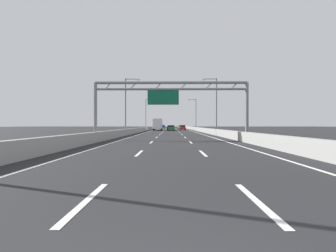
# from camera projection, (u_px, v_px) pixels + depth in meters

# --- Properties ---
(ground_plane) EXTENTS (260.00, 260.00, 0.00)m
(ground_plane) POSITION_uv_depth(u_px,v_px,m) (171.00, 129.00, 101.87)
(ground_plane) COLOR #262628
(lane_dash_left_0) EXTENTS (0.16, 3.00, 0.01)m
(lane_dash_left_0) POSITION_uv_depth(u_px,v_px,m) (87.00, 201.00, 5.40)
(lane_dash_left_0) COLOR white
(lane_dash_left_0) RESTS_ON ground_plane
(lane_dash_left_1) EXTENTS (0.16, 3.00, 0.01)m
(lane_dash_left_1) POSITION_uv_depth(u_px,v_px,m) (139.00, 153.00, 14.40)
(lane_dash_left_1) COLOR white
(lane_dash_left_1) RESTS_ON ground_plane
(lane_dash_left_2) EXTENTS (0.16, 3.00, 0.01)m
(lane_dash_left_2) POSITION_uv_depth(u_px,v_px,m) (151.00, 142.00, 23.40)
(lane_dash_left_2) COLOR white
(lane_dash_left_2) RESTS_ON ground_plane
(lane_dash_left_3) EXTENTS (0.16, 3.00, 0.01)m
(lane_dash_left_3) POSITION_uv_depth(u_px,v_px,m) (157.00, 137.00, 32.40)
(lane_dash_left_3) COLOR white
(lane_dash_left_3) RESTS_ON ground_plane
(lane_dash_left_4) EXTENTS (0.16, 3.00, 0.01)m
(lane_dash_left_4) POSITION_uv_depth(u_px,v_px,m) (160.00, 135.00, 41.40)
(lane_dash_left_4) COLOR white
(lane_dash_left_4) RESTS_ON ground_plane
(lane_dash_left_5) EXTENTS (0.16, 3.00, 0.01)m
(lane_dash_left_5) POSITION_uv_depth(u_px,v_px,m) (162.00, 133.00, 50.39)
(lane_dash_left_5) COLOR white
(lane_dash_left_5) RESTS_ON ground_plane
(lane_dash_left_6) EXTENTS (0.16, 3.00, 0.01)m
(lane_dash_left_6) POSITION_uv_depth(u_px,v_px,m) (163.00, 132.00, 59.39)
(lane_dash_left_6) COLOR white
(lane_dash_left_6) RESTS_ON ground_plane
(lane_dash_left_7) EXTENTS (0.16, 3.00, 0.01)m
(lane_dash_left_7) POSITION_uv_depth(u_px,v_px,m) (164.00, 131.00, 68.39)
(lane_dash_left_7) COLOR white
(lane_dash_left_7) RESTS_ON ground_plane
(lane_dash_left_8) EXTENTS (0.16, 3.00, 0.01)m
(lane_dash_left_8) POSITION_uv_depth(u_px,v_px,m) (165.00, 130.00, 77.39)
(lane_dash_left_8) COLOR white
(lane_dash_left_8) RESTS_ON ground_plane
(lane_dash_left_9) EXTENTS (0.16, 3.00, 0.01)m
(lane_dash_left_9) POSITION_uv_depth(u_px,v_px,m) (166.00, 129.00, 86.39)
(lane_dash_left_9) COLOR white
(lane_dash_left_9) RESTS_ON ground_plane
(lane_dash_left_10) EXTENTS (0.16, 3.00, 0.01)m
(lane_dash_left_10) POSITION_uv_depth(u_px,v_px,m) (166.00, 129.00, 95.39)
(lane_dash_left_10) COLOR white
(lane_dash_left_10) RESTS_ON ground_plane
(lane_dash_left_11) EXTENTS (0.16, 3.00, 0.01)m
(lane_dash_left_11) POSITION_uv_depth(u_px,v_px,m) (166.00, 129.00, 104.39)
(lane_dash_left_11) COLOR white
(lane_dash_left_11) RESTS_ON ground_plane
(lane_dash_left_12) EXTENTS (0.16, 3.00, 0.01)m
(lane_dash_left_12) POSITION_uv_depth(u_px,v_px,m) (167.00, 128.00, 113.39)
(lane_dash_left_12) COLOR white
(lane_dash_left_12) RESTS_ON ground_plane
(lane_dash_left_13) EXTENTS (0.16, 3.00, 0.01)m
(lane_dash_left_13) POSITION_uv_depth(u_px,v_px,m) (167.00, 128.00, 122.39)
(lane_dash_left_13) COLOR white
(lane_dash_left_13) RESTS_ON ground_plane
(lane_dash_left_14) EXTENTS (0.16, 3.00, 0.01)m
(lane_dash_left_14) POSITION_uv_depth(u_px,v_px,m) (167.00, 128.00, 131.39)
(lane_dash_left_14) COLOR white
(lane_dash_left_14) RESTS_ON ground_plane
(lane_dash_left_15) EXTENTS (0.16, 3.00, 0.01)m
(lane_dash_left_15) POSITION_uv_depth(u_px,v_px,m) (168.00, 128.00, 140.39)
(lane_dash_left_15) COLOR white
(lane_dash_left_15) RESTS_ON ground_plane
(lane_dash_left_16) EXTENTS (0.16, 3.00, 0.01)m
(lane_dash_left_16) POSITION_uv_depth(u_px,v_px,m) (168.00, 127.00, 149.39)
(lane_dash_left_16) COLOR white
(lane_dash_left_16) RESTS_ON ground_plane
(lane_dash_left_17) EXTENTS (0.16, 3.00, 0.01)m
(lane_dash_left_17) POSITION_uv_depth(u_px,v_px,m) (168.00, 127.00, 158.39)
(lane_dash_left_17) COLOR white
(lane_dash_left_17) RESTS_ON ground_plane
(lane_dash_right_0) EXTENTS (0.16, 3.00, 0.01)m
(lane_dash_right_0) POSITION_uv_depth(u_px,v_px,m) (257.00, 201.00, 5.36)
(lane_dash_right_0) COLOR white
(lane_dash_right_0) RESTS_ON ground_plane
(lane_dash_right_1) EXTENTS (0.16, 3.00, 0.01)m
(lane_dash_right_1) POSITION_uv_depth(u_px,v_px,m) (203.00, 153.00, 14.36)
(lane_dash_right_1) COLOR white
(lane_dash_right_1) RESTS_ON ground_plane
(lane_dash_right_2) EXTENTS (0.16, 3.00, 0.01)m
(lane_dash_right_2) POSITION_uv_depth(u_px,v_px,m) (191.00, 142.00, 23.36)
(lane_dash_right_2) COLOR white
(lane_dash_right_2) RESTS_ON ground_plane
(lane_dash_right_3) EXTENTS (0.16, 3.00, 0.01)m
(lane_dash_right_3) POSITION_uv_depth(u_px,v_px,m) (185.00, 137.00, 32.36)
(lane_dash_right_3) COLOR white
(lane_dash_right_3) RESTS_ON ground_plane
(lane_dash_right_4) EXTENTS (0.16, 3.00, 0.01)m
(lane_dash_right_4) POSITION_uv_depth(u_px,v_px,m) (182.00, 135.00, 41.36)
(lane_dash_right_4) COLOR white
(lane_dash_right_4) RESTS_ON ground_plane
(lane_dash_right_5) EXTENTS (0.16, 3.00, 0.01)m
(lane_dash_right_5) POSITION_uv_depth(u_px,v_px,m) (180.00, 133.00, 50.36)
(lane_dash_right_5) COLOR white
(lane_dash_right_5) RESTS_ON ground_plane
(lane_dash_right_6) EXTENTS (0.16, 3.00, 0.01)m
(lane_dash_right_6) POSITION_uv_depth(u_px,v_px,m) (179.00, 132.00, 59.35)
(lane_dash_right_6) COLOR white
(lane_dash_right_6) RESTS_ON ground_plane
(lane_dash_right_7) EXTENTS (0.16, 3.00, 0.01)m
(lane_dash_right_7) POSITION_uv_depth(u_px,v_px,m) (178.00, 131.00, 68.35)
(lane_dash_right_7) COLOR white
(lane_dash_right_7) RESTS_ON ground_plane
(lane_dash_right_8) EXTENTS (0.16, 3.00, 0.01)m
(lane_dash_right_8) POSITION_uv_depth(u_px,v_px,m) (177.00, 130.00, 77.35)
(lane_dash_right_8) COLOR white
(lane_dash_right_8) RESTS_ON ground_plane
(lane_dash_right_9) EXTENTS (0.16, 3.00, 0.01)m
(lane_dash_right_9) POSITION_uv_depth(u_px,v_px,m) (176.00, 129.00, 86.35)
(lane_dash_right_9) COLOR white
(lane_dash_right_9) RESTS_ON ground_plane
(lane_dash_right_10) EXTENTS (0.16, 3.00, 0.01)m
(lane_dash_right_10) POSITION_uv_depth(u_px,v_px,m) (176.00, 129.00, 95.35)
(lane_dash_right_10) COLOR white
(lane_dash_right_10) RESTS_ON ground_plane
(lane_dash_right_11) EXTENTS (0.16, 3.00, 0.01)m
(lane_dash_right_11) POSITION_uv_depth(u_px,v_px,m) (175.00, 129.00, 104.35)
(lane_dash_right_11) COLOR white
(lane_dash_right_11) RESTS_ON ground_plane
(lane_dash_right_12) EXTENTS (0.16, 3.00, 0.01)m
(lane_dash_right_12) POSITION_uv_depth(u_px,v_px,m) (175.00, 128.00, 113.35)
(lane_dash_right_12) COLOR white
(lane_dash_right_12) RESTS_ON ground_plane
(lane_dash_right_13) EXTENTS (0.16, 3.00, 0.01)m
(lane_dash_right_13) POSITION_uv_depth(u_px,v_px,m) (175.00, 128.00, 122.35)
(lane_dash_right_13) COLOR white
(lane_dash_right_13) RESTS_ON ground_plane
(lane_dash_right_14) EXTENTS (0.16, 3.00, 0.01)m
(lane_dash_right_14) POSITION_uv_depth(u_px,v_px,m) (174.00, 128.00, 131.35)
(lane_dash_right_14) COLOR white
(lane_dash_right_14) RESTS_ON ground_plane
(lane_dash_right_15) EXTENTS (0.16, 3.00, 0.01)m
(lane_dash_right_15) POSITION_uv_depth(u_px,v_px,m) (174.00, 128.00, 140.35)
(lane_dash_right_15) COLOR white
(lane_dash_right_15) RESTS_ON ground_plane
(lane_dash_right_16) EXTENTS (0.16, 3.00, 0.01)m
(lane_dash_right_16) POSITION_uv_depth(u_px,v_px,m) (174.00, 127.00, 149.35)
(lane_dash_right_16) COLOR white
(lane_dash_right_16) RESTS_ON ground_plane
(lane_dash_right_17) EXTENTS (0.16, 3.00, 0.01)m
(lane_dash_right_17) POSITION_uv_depth(u_px,v_px,m) (174.00, 127.00, 158.35)
(lane_dash_right_17) COLOR white
(lane_dash_right_17) RESTS_ON ground_plane
(edge_line_left) EXTENTS (0.16, 176.00, 0.01)m
(edge_line_left) POSITION_uv_depth(u_px,v_px,m) (156.00, 129.00, 89.93)
(edge_line_left) COLOR white
(edge_line_left) RESTS_ON ground_plane
(edge_line_right) EXTENTS (0.16, 176.00, 0.01)m
(edge_line_right) POSITION_uv_depth(u_px,v_px,m) (186.00, 129.00, 89.81)
(edge_line_right) COLOR white
(edge_line_right) RESTS_ON ground_plane
(barrier_left) EXTENTS (0.45, 220.00, 0.95)m
(barrier_left) POSITION_uv_depth(u_px,v_px,m) (155.00, 127.00, 111.94)
(barrier_left) COLOR #9E9E99
(barrier_left) RESTS_ON ground_plane
(barrier_right) EXTENTS (0.45, 220.00, 0.95)m
(barrier_right) POSITION_uv_depth(u_px,v_px,m) (187.00, 127.00, 111.79)
(barrier_right) COLOR #9E9E99
(barrier_right) RESTS_ON ground_plane
(sign_gantry) EXTENTS (16.87, 0.36, 6.36)m
(sign_gantry) POSITION_uv_depth(u_px,v_px,m) (170.00, 95.00, 27.76)
(sign_gantry) COLOR gray
(sign_gantry) RESTS_ON ground_plane
(streetlamp_left_mid) EXTENTS (2.58, 0.28, 9.50)m
(streetlamp_left_mid) POSITION_uv_depth(u_px,v_px,m) (127.00, 102.00, 43.20)
(streetlamp_left_mid) COLOR slate
(streetlamp_left_mid) RESTS_ON ground_plane
(streetlamp_right_mid) EXTENTS (2.58, 0.28, 9.50)m
(streetlamp_right_mid) POSITION_uv_depth(u_px,v_px,m) (215.00, 102.00, 43.04)
(streetlamp_right_mid) COLOR slate
(streetlamp_right_mid) RESTS_ON ground_plane
(streetlamp_left_far) EXTENTS (2.58, 0.28, 9.50)m
(streetlamp_left_far) POSITION_uv_depth(u_px,v_px,m) (147.00, 112.00, 78.31)
(streetlamp_left_far) COLOR slate
(streetlamp_left_far) RESTS_ON ground_plane
(streetlamp_right_far) EXTENTS (2.58, 0.28, 9.50)m
(streetlamp_right_far) POSITION_uv_depth(u_px,v_px,m) (195.00, 112.00, 78.14)
(streetlamp_right_far) COLOR slate
(streetlamp_right_far) RESTS_ON ground_plane
(red_car) EXTENTS (1.70, 4.53, 1.50)m
(red_car) POSITION_uv_depth(u_px,v_px,m) (183.00, 127.00, 79.62)
(red_car) COLOR red
(red_car) RESTS_ON ground_plane
(black_car) EXTENTS (1.84, 4.34, 1.43)m
(black_car) POSITION_uv_depth(u_px,v_px,m) (170.00, 128.00, 77.48)
(black_car) COLOR black
(black_car) RESTS_ON ground_plane
(green_car) EXTENTS (1.73, 4.37, 1.47)m
(green_car) POSITION_uv_depth(u_px,v_px,m) (172.00, 128.00, 70.30)
(green_car) COLOR #1E7A38
(green_car) RESTS_ON ground_plane
(blue_car) EXTENTS (1.84, 4.45, 1.46)m
(blue_car) POSITION_uv_depth(u_px,v_px,m) (163.00, 126.00, 126.49)
(blue_car) COLOR #2347AD
(blue_car) RESTS_ON ground_plane
(yellow_car) EXTENTS (1.73, 4.36, 1.42)m
(yellow_car) POSITION_uv_depth(u_px,v_px,m) (181.00, 127.00, 95.36)
(yellow_car) COLOR yellow
(yellow_car) RESTS_ON ground_plane
(box_truck) EXTENTS (2.32, 8.89, 3.26)m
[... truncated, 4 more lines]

